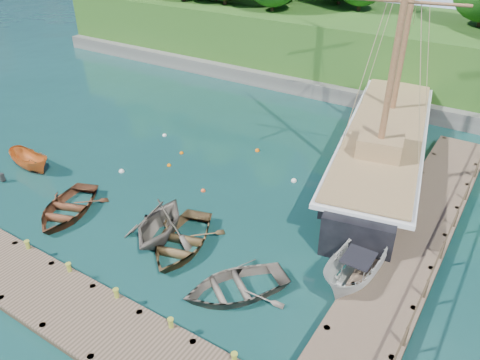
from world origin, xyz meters
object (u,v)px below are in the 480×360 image
object	(u,v)px
rowboat_1	(161,238)
schooner	(382,151)
motorboat_orange	(32,169)
cabin_boat_white	(355,281)
rowboat_0	(68,214)
rowboat_3	(235,292)
rowboat_2	(181,247)

from	to	relation	value
rowboat_1	schooner	bearing A→B (deg)	46.68
motorboat_orange	cabin_boat_white	distance (m)	21.65
rowboat_0	rowboat_3	size ratio (longest dim) A/B	1.02
rowboat_2	cabin_boat_white	distance (m)	8.66
rowboat_3	motorboat_orange	size ratio (longest dim) A/B	1.29
rowboat_2	motorboat_orange	bearing A→B (deg)	160.19
rowboat_1	rowboat_2	world-z (taller)	rowboat_1
rowboat_3	cabin_boat_white	xyz separation A→B (m)	(4.25, 3.60, 0.00)
rowboat_0	rowboat_2	world-z (taller)	rowboat_2
rowboat_2	rowboat_3	size ratio (longest dim) A/B	1.06
rowboat_1	rowboat_3	bearing A→B (deg)	-28.57
rowboat_0	rowboat_2	xyz separation A→B (m)	(7.21, 1.16, 0.00)
rowboat_2	rowboat_3	bearing A→B (deg)	-32.22
rowboat_3	schooner	size ratio (longest dim) A/B	0.18
rowboat_0	rowboat_3	bearing A→B (deg)	-21.18
rowboat_2	rowboat_3	distance (m)	4.25
cabin_boat_white	rowboat_1	bearing A→B (deg)	-163.32
rowboat_2	motorboat_orange	world-z (taller)	motorboat_orange
rowboat_0	cabin_boat_white	size ratio (longest dim) A/B	0.94
schooner	rowboat_1	bearing A→B (deg)	-128.28
rowboat_0	motorboat_orange	size ratio (longest dim) A/B	1.32
rowboat_0	schooner	xyz separation A→B (m)	(12.92, 14.98, 1.11)
rowboat_2	schooner	distance (m)	14.99
rowboat_0	rowboat_2	bearing A→B (deg)	-11.82
rowboat_1	rowboat_3	size ratio (longest dim) A/B	0.91
motorboat_orange	rowboat_2	bearing A→B (deg)	-88.90
rowboat_0	rowboat_1	world-z (taller)	rowboat_1
motorboat_orange	schooner	world-z (taller)	schooner
rowboat_3	rowboat_0	bearing A→B (deg)	-144.10
motorboat_orange	cabin_boat_white	xyz separation A→B (m)	(21.60, 1.46, 0.00)
rowboat_0	motorboat_orange	world-z (taller)	motorboat_orange
rowboat_3	motorboat_orange	world-z (taller)	motorboat_orange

